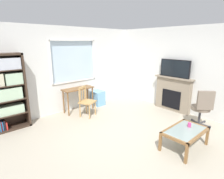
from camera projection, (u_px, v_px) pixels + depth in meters
name	position (u px, v px, depth m)	size (l,w,h in m)	color
ground	(127.00, 137.00, 4.25)	(5.92, 6.10, 0.02)	#B2A893
wall_back_with_window	(69.00, 71.00, 5.74)	(4.92, 0.15, 2.62)	silver
wall_right	(185.00, 71.00, 5.54)	(0.12, 5.30, 2.62)	silver
bookshelf	(5.00, 89.00, 4.41)	(0.90, 0.38, 1.91)	#38281E
desk_under_window	(78.00, 92.00, 5.71)	(0.99, 0.39, 0.76)	brown
wooden_chair	(86.00, 101.00, 5.35)	(0.55, 0.54, 0.90)	tan
plastic_drawer_unit	(98.00, 98.00, 6.37)	(0.35, 0.40, 0.50)	#72ADDB
fireplace	(173.00, 94.00, 5.80)	(0.26, 1.24, 1.10)	gray
tv	(175.00, 68.00, 5.58)	(0.06, 0.97, 0.54)	black
office_chair	(202.00, 106.00, 4.66)	(0.63, 0.60, 1.00)	#7A6B5B
coffee_table	(185.00, 132.00, 3.74)	(0.99, 0.60, 0.41)	#8C9E99
sippy_cup	(189.00, 125.00, 3.85)	(0.07, 0.07, 0.09)	#DB3D84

